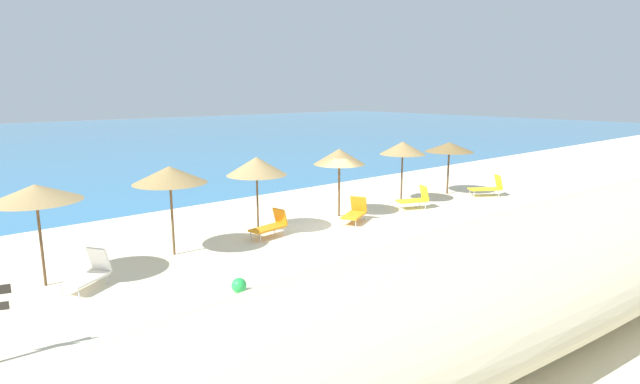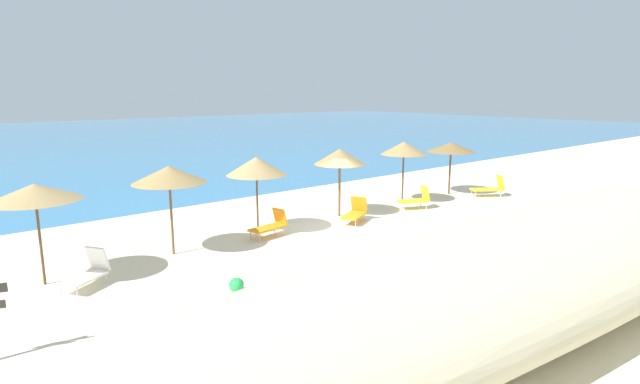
# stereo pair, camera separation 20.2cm
# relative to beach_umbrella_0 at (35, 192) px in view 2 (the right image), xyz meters

# --- Properties ---
(ground_plane) EXTENTS (160.00, 160.00, 0.00)m
(ground_plane) POSITION_rel_beach_umbrella_0_xyz_m (9.86, -0.99, -2.56)
(ground_plane) COLOR beige
(sea_water) EXTENTS (160.00, 72.56, 0.01)m
(sea_water) POSITION_rel_beach_umbrella_0_xyz_m (9.86, 42.56, -2.56)
(sea_water) COLOR teal
(sea_water) RESTS_ON ground_plane
(dune_ridge) EXTENTS (38.14, 6.90, 2.43)m
(dune_ridge) POSITION_rel_beach_umbrella_0_xyz_m (12.86, -9.77, -1.34)
(dune_ridge) COLOR beige
(dune_ridge) RESTS_ON ground_plane
(beach_umbrella_0) EXTENTS (2.30, 2.30, 2.79)m
(beach_umbrella_0) POSITION_rel_beach_umbrella_0_xyz_m (0.00, 0.00, 0.00)
(beach_umbrella_0) COLOR brown
(beach_umbrella_0) RESTS_ON ground_plane
(beach_umbrella_1) EXTENTS (2.31, 2.31, 2.88)m
(beach_umbrella_1) POSITION_rel_beach_umbrella_0_xyz_m (3.80, 0.22, 0.04)
(beach_umbrella_1) COLOR brown
(beach_umbrella_1) RESTS_ON ground_plane
(beach_umbrella_2) EXTENTS (2.18, 2.18, 2.86)m
(beach_umbrella_2) POSITION_rel_beach_umbrella_0_xyz_m (7.20, 0.48, -0.04)
(beach_umbrella_2) COLOR brown
(beach_umbrella_2) RESTS_ON ground_plane
(beach_umbrella_3) EXTENTS (2.13, 2.13, 2.84)m
(beach_umbrella_3) POSITION_rel_beach_umbrella_0_xyz_m (11.26, 0.50, -0.05)
(beach_umbrella_3) COLOR brown
(beach_umbrella_3) RESTS_ON ground_plane
(beach_umbrella_4) EXTENTS (2.12, 2.12, 2.88)m
(beach_umbrella_4) POSITION_rel_beach_umbrella_0_xyz_m (15.20, 0.48, 0.02)
(beach_umbrella_4) COLOR brown
(beach_umbrella_4) RESTS_ON ground_plane
(beach_umbrella_5) EXTENTS (2.42, 2.42, 2.63)m
(beach_umbrella_5) POSITION_rel_beach_umbrella_0_xyz_m (18.65, 0.36, -0.17)
(beach_umbrella_5) COLOR brown
(beach_umbrella_5) RESTS_ON ground_plane
(lounge_chair_0) EXTENTS (1.67, 1.40, 1.06)m
(lounge_chair_0) POSITION_rel_beach_umbrella_0_xyz_m (19.72, -1.32, -2.11)
(lounge_chair_0) COLOR yellow
(lounge_chair_0) RESTS_ON ground_plane
(lounge_chair_1) EXTENTS (1.44, 1.22, 1.02)m
(lounge_chair_1) POSITION_rel_beach_umbrella_0_xyz_m (0.89, -0.93, -2.14)
(lounge_chair_1) COLOR white
(lounge_chair_1) RESTS_ON ground_plane
(lounge_chair_2) EXTENTS (1.50, 1.09, 1.02)m
(lounge_chair_2) POSITION_rel_beach_umbrella_0_xyz_m (14.79, -0.70, -2.10)
(lounge_chair_2) COLOR yellow
(lounge_chair_2) RESTS_ON ground_plane
(lounge_chair_3) EXTENTS (1.51, 0.80, 0.97)m
(lounge_chair_3) POSITION_rel_beach_umbrella_0_xyz_m (7.34, -0.14, -2.13)
(lounge_chair_3) COLOR orange
(lounge_chair_3) RESTS_ON ground_plane
(lounge_chair_4) EXTENTS (1.57, 1.23, 0.98)m
(lounge_chair_4) POSITION_rel_beach_umbrella_0_xyz_m (11.11, -0.62, -2.15)
(lounge_chair_4) COLOR orange
(lounge_chair_4) RESTS_ON ground_plane
(beach_ball) EXTENTS (0.39, 0.39, 0.39)m
(beach_ball) POSITION_rel_beach_umbrella_0_xyz_m (3.73, -3.83, -2.36)
(beach_ball) COLOR green
(beach_ball) RESTS_ON ground_plane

